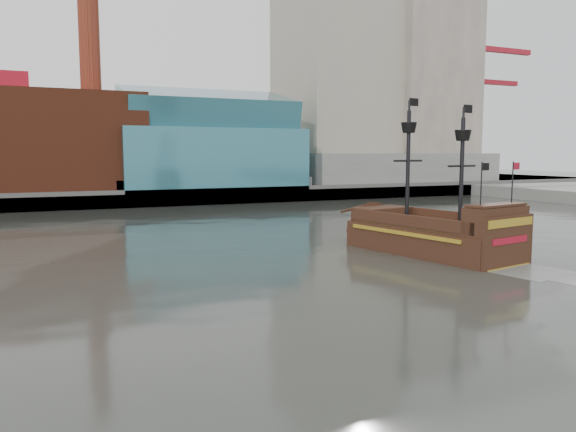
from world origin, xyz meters
name	(u,v)px	position (x,y,z in m)	size (l,w,h in m)	color
ground	(416,314)	(0.00, 0.00, 0.00)	(400.00, 400.00, 0.00)	#292B26
promenade_far	(129,189)	(0.00, 92.00, 1.00)	(220.00, 60.00, 2.00)	slate
seawall	(159,198)	(0.00, 62.50, 1.30)	(220.00, 1.00, 2.60)	#4C4C49
skyline	(160,63)	(5.21, 84.56, 24.55)	(149.00, 45.00, 62.00)	#7F6A4C
crane_a	(475,106)	(78.63, 82.00, 19.11)	(22.50, 4.00, 32.25)	slate
crane_b	(476,124)	(88.23, 92.00, 15.57)	(19.10, 4.00, 26.25)	slate
pirate_ship	(433,239)	(11.76, 13.36, 1.20)	(8.44, 18.35, 13.24)	black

